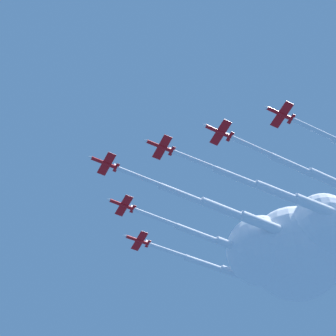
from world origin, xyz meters
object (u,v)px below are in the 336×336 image
jet_port_inner (280,193)px  jet_starboard_mid (242,276)px  jet_port_mid (332,181)px  jet_starboard_inner (241,249)px  jet_lead (226,210)px

jet_port_inner → jet_starboard_mid: (3.75, 41.94, -0.23)m
jet_port_inner → jet_port_mid: 16.38m
jet_starboard_inner → jet_port_mid: 40.95m
jet_port_inner → jet_starboard_inner: size_ratio=0.94×
jet_starboard_inner → jet_starboard_mid: size_ratio=1.07×
jet_port_inner → jet_starboard_mid: bearing=84.9°
jet_lead → jet_starboard_mid: jet_starboard_mid is taller
jet_port_inner → jet_port_mid: bearing=-38.0°
jet_starboard_mid → jet_port_mid: bearing=-80.0°
jet_starboard_inner → jet_starboard_mid: 15.30m
jet_port_mid → jet_starboard_mid: jet_starboard_mid is taller
jet_port_inner → jet_starboard_inner: bearing=94.9°
jet_lead → jet_port_mid: jet_lead is taller
jet_lead → jet_starboard_inner: bearing=54.5°
jet_lead → jet_port_inner: jet_port_inner is taller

